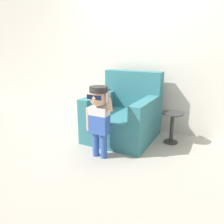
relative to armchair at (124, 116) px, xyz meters
The scene contains 5 objects.
ground_plane 0.37m from the armchair, 82.58° to the right, with size 10.00×10.00×0.00m, color #ADA89E.
wall_back 1.11m from the armchair, 87.97° to the left, with size 10.00×0.05×2.60m.
armchair is the anchor object (origin of this frame).
person_child 0.79m from the armchair, 89.71° to the right, with size 0.37×0.28×0.91m.
side_table 0.72m from the armchair, ahead, with size 0.31×0.31×0.46m.
Camera 1 is at (1.31, -2.76, 1.33)m, focal length 35.00 mm.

